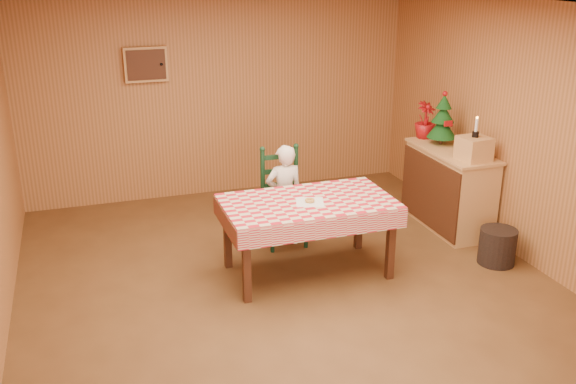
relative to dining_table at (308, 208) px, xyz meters
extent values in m
plane|color=brown|center=(-0.26, -0.38, -0.69)|extent=(6.00, 6.00, 0.00)
cube|color=#AD703E|center=(-0.26, 2.62, 0.61)|extent=(5.00, 0.10, 2.60)
cube|color=#AD703E|center=(2.24, -0.38, 0.61)|extent=(0.10, 6.00, 2.60)
cube|color=#B37742|center=(-0.26, -0.38, 1.91)|extent=(5.00, 6.00, 0.10)
cube|color=tan|center=(-1.16, 2.56, 1.06)|extent=(0.52, 0.08, 0.42)
cube|color=#462212|center=(-1.16, 2.51, 1.06)|extent=(0.46, 0.02, 0.36)
sphere|color=black|center=(-0.98, 2.50, 1.06)|extent=(0.04, 0.04, 0.04)
cube|color=#462212|center=(0.00, 0.00, 0.03)|extent=(1.60, 0.90, 0.06)
cube|color=#462212|center=(-0.72, -0.37, -0.34)|extent=(0.07, 0.07, 0.69)
cube|color=#462212|center=(0.72, -0.37, -0.34)|extent=(0.07, 0.07, 0.69)
cube|color=#462212|center=(-0.72, 0.37, -0.34)|extent=(0.07, 0.07, 0.69)
cube|color=#462212|center=(0.72, 0.37, -0.34)|extent=(0.07, 0.07, 0.69)
cube|color=red|center=(0.00, 0.00, 0.07)|extent=(1.64, 0.94, 0.02)
cube|color=red|center=(0.00, -0.47, -0.03)|extent=(1.64, 0.02, 0.18)
cube|color=red|center=(0.00, 0.47, -0.03)|extent=(1.64, 0.02, 0.18)
cube|color=#2C5125|center=(-0.82, 0.00, -0.03)|extent=(0.02, 0.94, 0.18)
cube|color=#2C5125|center=(0.82, 0.00, -0.03)|extent=(0.02, 0.94, 0.18)
cube|color=black|center=(0.00, 0.73, -0.26)|extent=(0.44, 0.40, 0.04)
cylinder|color=black|center=(-0.19, 0.56, -0.48)|extent=(0.04, 0.04, 0.41)
cylinder|color=black|center=(0.19, 0.56, -0.48)|extent=(0.04, 0.04, 0.41)
cylinder|color=black|center=(-0.19, 0.90, -0.48)|extent=(0.04, 0.04, 0.41)
cylinder|color=black|center=(0.19, 0.90, -0.48)|extent=(0.04, 0.04, 0.41)
cylinder|color=black|center=(-0.19, 0.90, 0.06)|extent=(0.05, 0.05, 0.60)
sphere|color=black|center=(-0.19, 0.90, 0.36)|extent=(0.06, 0.06, 0.06)
cylinder|color=black|center=(0.19, 0.90, 0.06)|extent=(0.05, 0.05, 0.60)
sphere|color=black|center=(0.19, 0.90, 0.36)|extent=(0.06, 0.06, 0.06)
cube|color=black|center=(0.00, 0.90, -0.06)|extent=(0.38, 0.03, 0.05)
cube|color=black|center=(0.00, 0.90, 0.10)|extent=(0.38, 0.03, 0.05)
cube|color=black|center=(0.00, 0.90, 0.26)|extent=(0.38, 0.03, 0.05)
imported|color=white|center=(0.00, 0.73, -0.13)|extent=(0.41, 0.27, 1.12)
cube|color=white|center=(0.00, -0.05, 0.08)|extent=(0.33, 0.33, 0.00)
torus|color=gold|center=(0.00, -0.05, 0.10)|extent=(0.11, 0.11, 0.03)
cube|color=tan|center=(1.95, 0.60, -0.24)|extent=(0.50, 1.20, 0.90)
cube|color=tan|center=(1.95, 0.60, 0.23)|extent=(0.54, 1.24, 0.03)
cube|color=#462212|center=(1.69, 0.60, -0.24)|extent=(0.02, 1.20, 0.80)
cube|color=tan|center=(1.95, 0.20, 0.37)|extent=(0.33, 0.33, 0.25)
cylinder|color=#462212|center=(1.95, 0.85, 0.28)|extent=(0.04, 0.04, 0.08)
cone|color=#0C3712|center=(1.95, 0.85, 0.44)|extent=(0.34, 0.34, 0.24)
cone|color=#0C3712|center=(1.95, 0.85, 0.60)|extent=(0.26, 0.26, 0.20)
cone|color=#0C3712|center=(1.95, 0.85, 0.74)|extent=(0.18, 0.18, 0.16)
sphere|color=maroon|center=(1.95, 0.85, 0.83)|extent=(0.06, 0.06, 0.06)
cube|color=maroon|center=(1.93, 0.70, 0.52)|extent=(0.10, 0.02, 0.06)
sphere|color=maroon|center=(2.03, 0.79, 0.47)|extent=(0.04, 0.04, 0.04)
sphere|color=maroon|center=(1.88, 0.90, 0.54)|extent=(0.04, 0.04, 0.04)
sphere|color=maroon|center=(1.99, 0.94, 0.64)|extent=(0.04, 0.04, 0.04)
imported|color=maroon|center=(1.90, 1.15, 0.46)|extent=(0.32, 0.32, 0.44)
cylinder|color=black|center=(1.95, 0.20, 0.52)|extent=(0.07, 0.07, 0.06)
cylinder|color=white|center=(1.95, 0.20, 0.62)|extent=(0.03, 0.03, 0.14)
sphere|color=orange|center=(1.95, 0.20, 0.70)|extent=(0.02, 0.02, 0.02)
cylinder|color=black|center=(1.92, -0.42, -0.50)|extent=(0.41, 0.41, 0.37)
camera|label=1|loc=(-2.01, -5.40, 2.28)|focal=40.00mm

